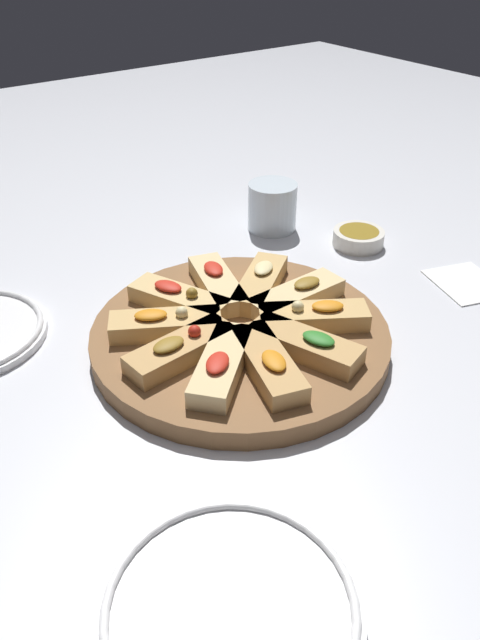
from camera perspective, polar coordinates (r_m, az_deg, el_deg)
The scene contains 16 objects.
ground_plane at distance 0.81m, azimuth -0.00°, elevation -2.22°, with size 3.00×3.00×0.00m, color silver.
serving_board at distance 0.80m, azimuth -0.00°, elevation -1.48°, with size 0.38×0.38×0.03m, color brown.
focaccia_slice_0 at distance 0.80m, azimuth 6.75°, elevation 0.34°, with size 0.11×0.14×0.04m.
focaccia_slice_1 at distance 0.84m, azimuth 5.12°, elevation 2.26°, with size 0.05×0.14×0.03m.
focaccia_slice_2 at distance 0.86m, azimuth 1.85°, elevation 3.40°, with size 0.12×0.14×0.03m.
focaccia_slice_3 at distance 0.86m, azimuth -2.10°, elevation 3.36°, with size 0.15×0.08×0.03m.
focaccia_slice_4 at distance 0.83m, azimuth -5.59°, elevation 1.92°, with size 0.15×0.10×0.04m.
focaccia_slice_5 at distance 0.78m, azimuth -6.85°, elevation -0.35°, with size 0.11×0.14×0.04m.
focaccia_slice_6 at distance 0.74m, azimuth -5.42°, elevation -2.66°, with size 0.06×0.14×0.04m.
focaccia_slice_7 at distance 0.71m, azimuth -1.71°, elevation -4.09°, with size 0.12×0.13×0.03m.
focaccia_slice_8 at distance 0.72m, azimuth 2.58°, elevation -3.93°, with size 0.15×0.08×0.03m.
focaccia_slice_9 at distance 0.75m, azimuth 6.01°, elevation -2.22°, with size 0.15×0.09×0.03m.
plate_left at distance 0.55m, azimuth -0.88°, elevation -24.89°, with size 0.22×0.22×0.02m.
water_glass at distance 1.09m, azimuth 2.97°, elevation 10.31°, with size 0.08×0.08×0.08m, color silver.
napkin_stack at distance 1.00m, azimuth 20.01°, elevation 3.23°, with size 0.11×0.09×0.00m, color white.
dipping_bowl at distance 1.06m, azimuth 10.78°, elevation 7.43°, with size 0.08×0.08×0.03m.
Camera 1 is at (-0.53, 0.39, 0.48)m, focal length 35.00 mm.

